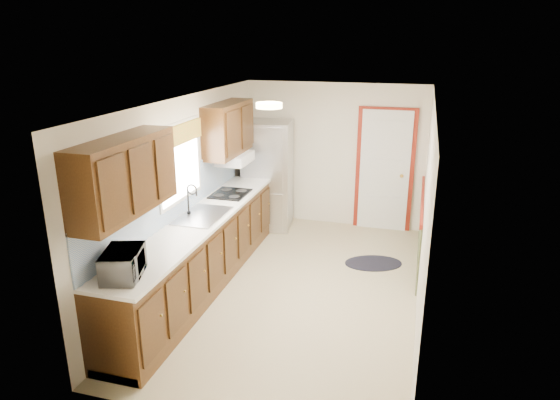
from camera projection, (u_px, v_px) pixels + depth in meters
The scene contains 8 objects.
room_shell at pixel (298, 200), 6.09m from camera, with size 3.20×5.20×2.52m.
kitchen_run at pixel (197, 228), 6.27m from camera, with size 0.63×4.00×2.20m.
back_wall_trim at pixel (392, 182), 7.95m from camera, with size 1.12×2.30×2.08m.
ceiling_fixture at pixel (269, 105), 5.62m from camera, with size 0.30×0.30×0.06m, color #FFD88C.
microwave at pixel (123, 261), 4.65m from camera, with size 0.49×0.27×0.33m, color white.
refrigerator at pixel (268, 175), 8.32m from camera, with size 0.83×0.80×1.80m.
rug at pixel (373, 263), 7.15m from camera, with size 0.82×0.53×0.01m, color black.
cooktop at pixel (230, 194), 7.17m from camera, with size 0.48×0.58×0.02m, color black.
Camera 1 is at (1.39, -5.62, 3.10)m, focal length 32.00 mm.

